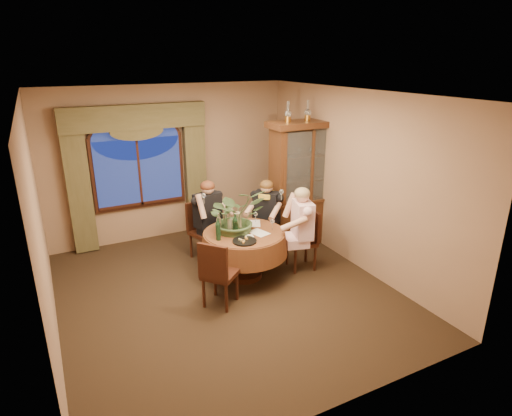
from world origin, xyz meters
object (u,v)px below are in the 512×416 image
dining_table (244,254)px  wine_bottle_1 (230,224)px  oil_lamp_left (288,112)px  stoneware_vase (237,221)px  person_pink (302,230)px  centerpiece_plant (235,194)px  wine_bottle_3 (219,224)px  oil_lamp_right (327,109)px  chair_right (301,240)px  wine_bottle_2 (218,229)px  oil_lamp_center (308,111)px  person_back (208,220)px  chair_back (205,231)px  person_scarf (267,217)px  olive_bowl (246,231)px  chair_front_left (220,272)px  chair_back_right (261,228)px  china_cabinet (305,184)px  wine_bottle_0 (235,225)px

dining_table → wine_bottle_1: (-0.22, 0.03, 0.54)m
wine_bottle_1 → oil_lamp_left: bearing=26.8°
stoneware_vase → person_pink: bearing=-20.8°
oil_lamp_left → centerpiece_plant: (-1.24, -0.61, -1.07)m
oil_lamp_left → wine_bottle_1: (-1.38, -0.70, -1.47)m
wine_bottle_3 → centerpiece_plant: bearing=7.1°
oil_lamp_right → chair_right: oil_lamp_right is taller
stoneware_vase → wine_bottle_2: bearing=-151.6°
oil_lamp_left → oil_lamp_center: (0.39, 0.00, 0.00)m
dining_table → chair_right: size_ratio=1.38×
person_back → oil_lamp_right: bearing=160.0°
oil_lamp_left → wine_bottle_3: (-1.53, -0.64, -1.47)m
oil_lamp_left → centerpiece_plant: size_ratio=0.36×
chair_back → person_scarf: 1.07m
chair_right → person_back: 1.57m
centerpiece_plant → wine_bottle_2: 0.59m
centerpiece_plant → wine_bottle_3: centerpiece_plant is taller
olive_bowl → wine_bottle_3: size_ratio=0.48×
olive_bowl → oil_lamp_left: bearing=33.2°
chair_right → dining_table: bearing=90.0°
chair_right → wine_bottle_3: wine_bottle_3 is taller
oil_lamp_left → person_pink: oil_lamp_left is taller
chair_front_left → person_scarf: (1.33, 1.13, 0.19)m
person_pink → wine_bottle_2: 1.36m
person_scarf → stoneware_vase: (-0.76, -0.47, 0.22)m
chair_back_right → wine_bottle_1: wine_bottle_1 is taller
person_pink → dining_table: bearing=90.0°
china_cabinet → person_pink: 1.24m
chair_right → wine_bottle_3: (-1.31, 0.23, 0.44)m
oil_lamp_center → chair_front_left: 3.16m
wine_bottle_1 → person_scarf: bearing=31.0°
dining_table → chair_back_right: bearing=45.6°
oil_lamp_right → wine_bottle_1: 2.70m
centerpiece_plant → wine_bottle_0: centerpiece_plant is taller
china_cabinet → olive_bowl: bearing=-153.9°
person_pink → chair_back_right: bearing=33.3°
china_cabinet → oil_lamp_right: (0.39, 0.00, 1.28)m
wine_bottle_0 → person_scarf: bearing=36.1°
china_cabinet → chair_right: size_ratio=2.31×
stoneware_vase → chair_right: bearing=-14.6°
chair_right → person_scarf: bearing=26.9°
chair_front_left → wine_bottle_0: size_ratio=2.91×
oil_lamp_left → wine_bottle_0: bearing=-149.7°
dining_table → person_pink: size_ratio=0.95×
oil_lamp_right → wine_bottle_2: size_ratio=1.03×
chair_front_left → wine_bottle_0: (0.46, 0.50, 0.44)m
oil_lamp_center → person_scarf: 1.92m
person_back → wine_bottle_0: size_ratio=4.17×
dining_table → oil_lamp_right: size_ratio=3.89×
stoneware_vase → wine_bottle_1: bearing=-151.0°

